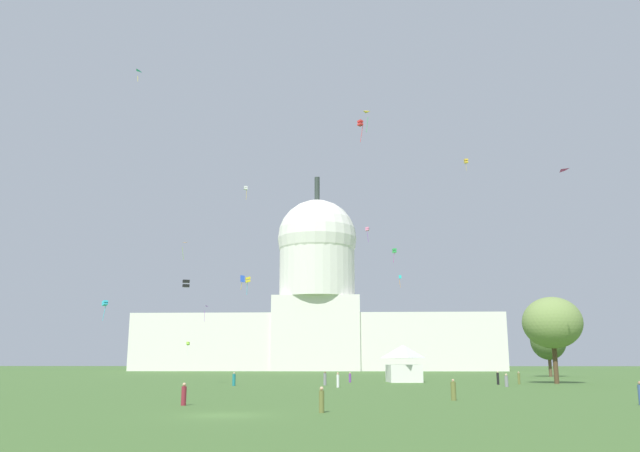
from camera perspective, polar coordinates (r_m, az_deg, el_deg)
The scene contains 31 objects.
ground_plane at distance 38.33m, azimuth -8.51°, elevation -16.38°, with size 800.00×800.00×0.00m, color #42662D.
capitol_building at distance 216.12m, azimuth -0.27°, elevation -7.19°, with size 121.11×27.02×66.32m.
event_tent at distance 98.10m, azimuth 7.47°, elevation -12.07°, with size 5.38×6.87×5.44m.
tree_east_far at distance 96.43m, azimuth 20.05°, elevation -8.13°, with size 9.13×8.36×11.97m.
tree_east_near at distance 140.52m, azimuth 19.72°, elevation -9.61°, with size 10.61×10.66×11.13m.
person_olive_near_tree_west at distance 39.65m, azimuth 0.14°, elevation -15.32°, with size 0.43×0.43×1.52m.
person_olive_back_left at distance 92.41m, azimuth 17.35°, elevation -12.87°, with size 0.48×0.48×1.66m.
person_purple_lawn_far_right at distance 96.71m, azimuth 2.70°, elevation -13.38°, with size 0.39×0.39×1.48m.
person_olive_back_center at distance 53.08m, azimuth 11.83°, elevation -14.20°, with size 0.57×0.57×1.64m.
person_white_near_tree_east at distance 77.53m, azimuth 1.61°, elevation -13.62°, with size 0.33×0.33×1.74m.
person_grey_back_right at distance 84.70m, azimuth 0.44°, elevation -13.51°, with size 0.55×0.55×1.74m.
person_maroon_edge_west at distance 47.07m, azimuth -12.07°, elevation -14.54°, with size 0.46×0.46×1.55m.
person_teal_front_center at distance 83.35m, azimuth -7.70°, elevation -13.45°, with size 0.50×0.50×1.68m.
person_black_near_tent at distance 90.12m, azimuth 15.61°, elevation -12.98°, with size 0.45×0.45×1.74m.
person_grey_mid_center at distance 82.76m, azimuth 16.32°, elevation -13.14°, with size 0.47×0.47×1.56m.
kite_turquoise_mid at distance 175.66m, azimuth 7.17°, elevation -4.64°, with size 0.79×0.56×3.47m.
kite_gold_high at distance 126.20m, azimuth 4.13°, elevation 9.75°, with size 1.18×1.05×3.90m.
kite_violet_low at distance 157.13m, azimuth -10.32°, elevation -7.20°, with size 0.88×1.65×3.67m.
kite_cyan_low at distance 106.47m, azimuth -18.67°, elevation -6.58°, with size 1.04×1.03×3.19m.
kite_green_mid at distance 182.03m, azimuth 6.66°, elevation -2.22°, with size 1.29×1.32×4.15m.
kite_blue_mid at distance 120.42m, azimuth -6.94°, elevation -4.76°, with size 0.84×0.80×2.74m.
kite_yellow_low at distance 111.27m, azimuth -6.46°, elevation -4.81°, with size 1.06×1.01×3.16m.
kite_pink_mid at distance 155.06m, azimuth 4.25°, elevation -0.28°, with size 1.03×0.98×3.77m.
kite_orange_mid at distance 169.86m, azimuth -12.15°, elevation -1.71°, with size 1.74×1.46×4.25m.
kite_lime_low at distance 187.19m, azimuth -11.71°, elevation -10.26°, with size 0.83×0.90×4.06m.
kite_red_high at distance 108.89m, azimuth 3.62°, elevation 9.13°, with size 1.06×1.05×3.91m.
kite_white_high at distance 165.46m, azimuth -6.65°, elevation 3.38°, with size 1.07×1.06×3.64m.
kite_black_low at distance 87.56m, azimuth -11.89°, elevation -5.05°, with size 1.14×1.15×1.04m.
kite_magenta_mid at distance 80.61m, azimuth 20.73°, elevation 4.60°, with size 0.95×1.47×0.22m.
kite_turquoise_high at distance 127.73m, azimuth -16.08°, elevation 13.01°, with size 0.99×1.46×1.98m.
kite_gold_high_b at distance 166.18m, azimuth 12.92°, elevation 5.67°, with size 1.02×1.00×3.05m.
Camera 1 is at (7.22, -37.53, 3.00)m, focal length 35.81 mm.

